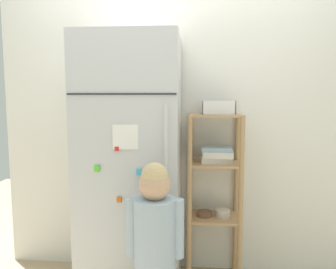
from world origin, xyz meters
TOP-DOWN VIEW (x-y plane):
  - kitchen_wall_back at (0.00, 0.34)m, footprint 2.73×0.03m
  - refrigerator at (-0.28, 0.02)m, footprint 0.68×0.62m
  - child_standing at (-0.06, -0.46)m, footprint 0.33×0.24m
  - pantry_shelf_unit at (0.31, 0.16)m, footprint 0.39×0.30m
  - fruit_bin at (0.33, 0.18)m, footprint 0.23×0.19m

SIDE VIEW (x-z plane):
  - child_standing at x=-0.06m, z-range 0.11..1.13m
  - pantry_shelf_unit at x=0.31m, z-range 0.15..1.41m
  - refrigerator at x=-0.28m, z-range 0.00..1.80m
  - kitchen_wall_back at x=0.00m, z-range 0.00..2.30m
  - fruit_bin at x=0.33m, z-range 1.24..1.34m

